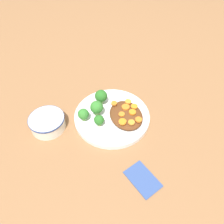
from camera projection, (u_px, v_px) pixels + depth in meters
name	position (u px, v px, depth m)	size (l,w,h in m)	color
ground_plane	(112.00, 118.00, 0.78)	(4.00, 4.00, 0.00)	#8C603D
plate	(112.00, 116.00, 0.77)	(0.27, 0.27, 0.02)	white
dip_bowl	(47.00, 122.00, 0.74)	(0.12, 0.12, 0.05)	white
stew_mound	(126.00, 115.00, 0.75)	(0.14, 0.11, 0.03)	#5B3319
broccoli_floret_0	(99.00, 120.00, 0.72)	(0.03, 0.03, 0.04)	#7FA85B
broccoli_floret_1	(97.00, 108.00, 0.74)	(0.04, 0.04, 0.06)	#759E51
broccoli_floret_2	(101.00, 96.00, 0.78)	(0.05, 0.05, 0.06)	#759E51
broccoli_floret_3	(83.00, 114.00, 0.73)	(0.04, 0.04, 0.05)	#7FA85B
carrot_slice_0	(122.00, 114.00, 0.73)	(0.02, 0.02, 0.00)	orange
carrot_slice_1	(139.00, 120.00, 0.71)	(0.02, 0.02, 0.01)	orange
carrot_slice_2	(126.00, 107.00, 0.75)	(0.03, 0.03, 0.01)	orange
carrot_slice_3	(128.00, 102.00, 0.77)	(0.02, 0.02, 0.01)	orange
carrot_slice_4	(131.00, 122.00, 0.71)	(0.02, 0.02, 0.00)	orange
carrot_slice_5	(132.00, 112.00, 0.73)	(0.02, 0.02, 0.01)	orange
carrot_slice_6	(123.00, 122.00, 0.71)	(0.02, 0.02, 0.01)	orange
carrot_slice_7	(114.00, 103.00, 0.76)	(0.02, 0.02, 0.01)	orange
carrot_slice_8	(134.00, 106.00, 0.75)	(0.02, 0.02, 0.00)	orange
napkin	(143.00, 179.00, 0.62)	(0.12, 0.09, 0.01)	#334C8C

